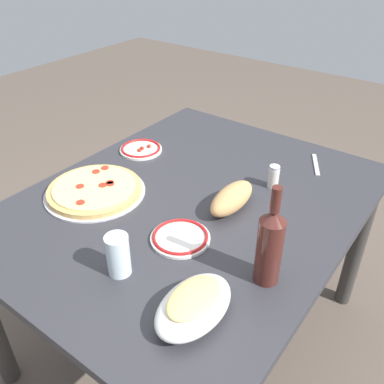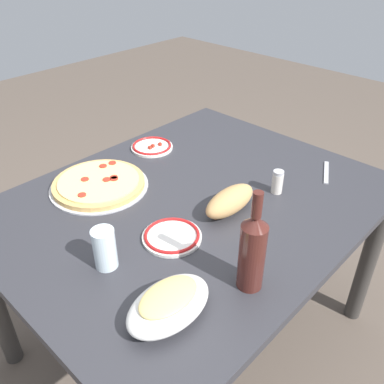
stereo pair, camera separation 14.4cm
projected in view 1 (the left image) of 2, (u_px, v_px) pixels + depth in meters
The scene contains 11 objects.
ground_plane at pixel (192, 334), 1.86m from camera, with size 8.00×8.00×0.00m, color brown.
dining_table at pixel (192, 223), 1.52m from camera, with size 1.33×1.06×0.74m.
pepperoni_pizza at pixel (95, 190), 1.48m from camera, with size 0.36×0.36×0.03m.
baked_pasta_dish at pixel (194, 304), 1.01m from camera, with size 0.24×0.15×0.08m.
wine_bottle at pixel (270, 245), 1.07m from camera, with size 0.07×0.07×0.30m.
water_glass at pixel (118, 255), 1.12m from camera, with size 0.07×0.07×0.12m, color silver.
side_plate_near at pixel (141, 149), 1.76m from camera, with size 0.18×0.18×0.02m.
side_plate_far at pixel (180, 237), 1.27m from camera, with size 0.18×0.18×0.02m.
bread_loaf at pixel (232, 198), 1.39m from camera, with size 0.22×0.09×0.08m, color tan.
spice_shaker at pixel (274, 177), 1.50m from camera, with size 0.04×0.04×0.09m.
fork_left at pixel (316, 165), 1.66m from camera, with size 0.17×0.02×0.01m, color #B7B7BC.
Camera 1 is at (0.97, 0.72, 1.56)m, focal length 38.79 mm.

